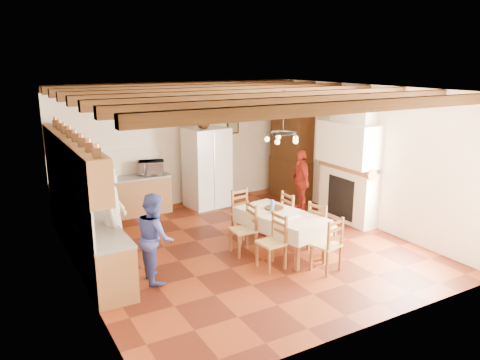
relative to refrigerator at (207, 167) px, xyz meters
name	(u,v)px	position (x,y,z in m)	size (l,w,h in m)	color
floor	(243,247)	(-0.55, -2.72, -0.97)	(6.00, 6.50, 0.02)	#45170D
ceiling	(243,88)	(-0.55, -2.72, 2.05)	(6.00, 6.50, 0.02)	silver
wall_back	(177,144)	(-0.55, 0.54, 0.54)	(6.00, 0.02, 3.00)	#EEDEC7
wall_front	(372,223)	(-0.55, -5.98, 0.54)	(6.00, 0.02, 3.00)	#EEDEC7
wall_left	(74,193)	(-3.56, -2.72, 0.54)	(0.02, 6.50, 3.00)	#EEDEC7
wall_right	(364,155)	(2.46, -2.72, 0.54)	(0.02, 6.50, 3.00)	#EEDEC7
ceiling_beams	(243,94)	(-0.55, -2.72, 1.95)	(6.00, 6.30, 0.16)	#331A0E
lower_cabinets_left	(86,234)	(-3.25, -1.67, -0.53)	(0.60, 4.30, 0.86)	brown
lower_cabinets_back	(120,198)	(-2.10, 0.23, -0.53)	(2.30, 0.60, 0.86)	brown
countertop_left	(84,210)	(-3.25, -1.67, -0.08)	(0.62, 4.30, 0.04)	slate
countertop_back	(119,179)	(-2.10, 0.23, -0.08)	(2.34, 0.62, 0.04)	slate
backsplash_left	(66,195)	(-3.54, -1.67, 0.24)	(0.03, 4.30, 0.60)	white
backsplash_back	(114,163)	(-2.10, 0.52, 0.24)	(2.30, 0.03, 0.60)	white
upper_cabinets	(72,158)	(-3.38, -1.67, 0.89)	(0.35, 4.20, 0.70)	brown
fireplace	(347,159)	(2.17, -2.52, 0.44)	(0.56, 1.60, 2.80)	beige
wall_picture	(233,126)	(1.00, 0.51, 0.89)	(0.34, 0.03, 0.42)	black
refrigerator	(207,167)	(0.00, 0.00, 0.00)	(0.96, 0.79, 1.93)	silver
hutch	(291,153)	(2.20, -0.41, 0.20)	(0.54, 1.28, 2.33)	#32210D
dining_table	(281,218)	(-0.06, -3.26, -0.29)	(1.17, 1.85, 0.76)	#F1EACE
chandelier	(283,133)	(-0.06, -3.26, 1.29)	(0.47, 0.47, 0.03)	black
chair_left_near	(271,242)	(-0.60, -3.76, -0.48)	(0.42, 0.40, 0.96)	brown
chair_left_far	(243,229)	(-0.71, -2.99, -0.48)	(0.42, 0.40, 0.96)	brown
chair_right_near	(322,226)	(0.65, -3.58, -0.48)	(0.42, 0.40, 0.96)	brown
chair_right_far	(294,215)	(0.58, -2.79, -0.48)	(0.42, 0.40, 0.96)	brown
chair_end_near	(326,244)	(0.16, -4.31, -0.48)	(0.42, 0.40, 0.96)	brown
chair_end_far	(245,213)	(-0.23, -2.23, -0.48)	(0.42, 0.40, 0.96)	brown
person_man	(113,220)	(-2.98, -2.64, -0.03)	(0.68, 0.45, 1.88)	beige
person_woman_blue	(155,237)	(-2.47, -3.19, -0.23)	(0.71, 0.55, 1.46)	#3E4CA7
person_woman_red	(301,181)	(1.73, -1.46, -0.23)	(0.86, 0.36, 1.47)	#B62E23
microwave	(151,168)	(-1.32, 0.23, 0.10)	(0.58, 0.39, 0.32)	silver
fridge_vase	(203,121)	(-0.07, 0.00, 1.13)	(0.32, 0.32, 0.34)	#32210D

